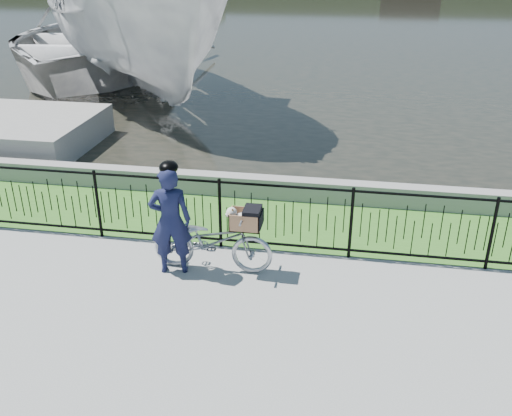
% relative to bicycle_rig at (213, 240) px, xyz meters
% --- Properties ---
extents(ground, '(120.00, 120.00, 0.00)m').
position_rel_bicycle_rig_xyz_m(ground, '(0.94, -0.92, -0.48)').
color(ground, gray).
rests_on(ground, ground).
extents(grass_strip, '(60.00, 2.00, 0.01)m').
position_rel_bicycle_rig_xyz_m(grass_strip, '(0.94, 1.68, -0.47)').
color(grass_strip, '#387023').
rests_on(grass_strip, ground).
extents(water, '(120.00, 120.00, 0.00)m').
position_rel_bicycle_rig_xyz_m(water, '(0.94, 32.08, -0.48)').
color(water, black).
rests_on(water, ground).
extents(quay_wall, '(60.00, 0.30, 0.40)m').
position_rel_bicycle_rig_xyz_m(quay_wall, '(0.94, 2.68, -0.28)').
color(quay_wall, gray).
rests_on(quay_wall, ground).
extents(fence, '(14.00, 0.06, 1.15)m').
position_rel_bicycle_rig_xyz_m(fence, '(0.94, 0.68, 0.10)').
color(fence, black).
rests_on(fence, ground).
extents(bicycle_rig, '(1.76, 0.61, 1.05)m').
position_rel_bicycle_rig_xyz_m(bicycle_rig, '(0.00, 0.00, 0.00)').
color(bicycle_rig, '#A5A8B0').
rests_on(bicycle_rig, ground).
extents(cyclist, '(0.66, 0.51, 1.70)m').
position_rel_bicycle_rig_xyz_m(cyclist, '(-0.58, -0.15, 0.37)').
color(cyclist, '#141839').
rests_on(cyclist, ground).
extents(boat_near, '(10.38, 11.94, 6.28)m').
position_rel_bicycle_rig_xyz_m(boat_near, '(-4.62, 9.63, 1.84)').
color(boat_near, '#B8B8B8').
rests_on(boat_near, water).
extents(boat_far, '(9.52, 12.22, 2.31)m').
position_rel_bicycle_rig_xyz_m(boat_far, '(-7.37, 12.41, 0.68)').
color(boat_far, '#B8B8B8').
rests_on(boat_far, water).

